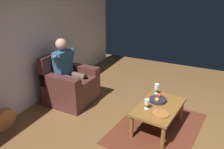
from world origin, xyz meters
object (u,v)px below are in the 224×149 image
wine_glass_near (147,102)px  armchair (70,85)px  person_seated (69,70)px  coffee_table (159,109)px  decorative_dish (160,114)px  guitar (3,118)px  fruit_bowl (158,100)px  wine_glass_far (157,87)px

wine_glass_near → armchair: bearing=-101.0°
person_seated → coffee_table: size_ratio=1.23×
armchair → wine_glass_near: armchair is taller
decorative_dish → wine_glass_near: bearing=-106.4°
coffee_table → decorative_dish: bearing=20.0°
armchair → decorative_dish: bearing=80.7°
coffee_table → guitar: bearing=-63.2°
coffee_table → fruit_bowl: size_ratio=3.74×
wine_glass_far → decorative_dish: (0.60, 0.23, -0.11)m
guitar → decorative_dish: guitar is taller
person_seated → decorative_dish: bearing=80.7°
coffee_table → wine_glass_near: bearing=-40.9°
guitar → fruit_bowl: 2.38m
person_seated → fruit_bowl: 1.69m
armchair → wine_glass_far: (-0.23, 1.58, 0.20)m
guitar → fruit_bowl: bearing=120.0°
wine_glass_near → person_seated: bearing=-101.0°
armchair → wine_glass_near: bearing=81.4°
person_seated → guitar: person_seated is taller
armchair → coffee_table: size_ratio=0.94×
guitar → wine_glass_near: 2.17m
wine_glass_near → decorative_dish: (0.07, 0.23, -0.09)m
armchair → person_seated: bearing=-90.0°
coffee_table → wine_glass_far: 0.44m
wine_glass_near → coffee_table: bearing=139.1°
wine_glass_far → fruit_bowl: 0.28m
guitar → person_seated: bearing=162.8°
person_seated → coffee_table: (0.14, 1.73, -0.30)m
coffee_table → wine_glass_near: wine_glass_near is taller
armchair → person_seated: 0.32m
wine_glass_far → fruit_bowl: size_ratio=0.67×
decorative_dish → coffee_table: bearing=-160.0°
guitar → fruit_bowl: size_ratio=3.80×
wine_glass_far → armchair: bearing=-81.7°
coffee_table → guitar: guitar is taller
coffee_table → person_seated: bearing=-94.7°
wine_glass_near → decorative_dish: 0.25m
fruit_bowl → coffee_table: bearing=22.8°
person_seated → wine_glass_near: person_seated is taller
wine_glass_far → fruit_bowl: (0.25, 0.09, -0.09)m
coffee_table → fruit_bowl: fruit_bowl is taller
person_seated → fruit_bowl: person_seated is taller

